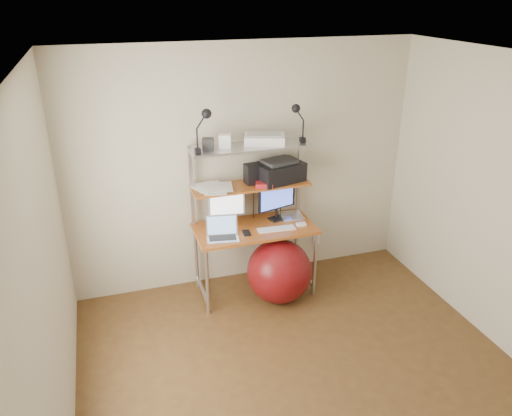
{
  "coord_description": "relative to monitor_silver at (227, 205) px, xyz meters",
  "views": [
    {
      "loc": [
        -1.35,
        -2.84,
        2.94
      ],
      "look_at": [
        -0.08,
        1.15,
        1.08
      ],
      "focal_mm": 35.0,
      "sensor_mm": 36.0,
      "label": 1
    }
  ],
  "objects": [
    {
      "name": "printer",
      "position": [
        0.55,
        0.0,
        0.3
      ],
      "size": [
        0.53,
        0.42,
        0.22
      ],
      "rotation": [
        0.0,
        0.0,
        0.25
      ],
      "color": "black",
      "rests_on": "mid_shelf"
    },
    {
      "name": "clip_lamp_left",
      "position": [
        -0.21,
        -0.12,
        0.9
      ],
      "size": [
        0.16,
        0.09,
        0.41
      ],
      "color": "black",
      "rests_on": "top_shelf"
    },
    {
      "name": "exercise_ball",
      "position": [
        0.43,
        -0.37,
        -0.63
      ],
      "size": [
        0.65,
        0.65,
        0.65
      ],
      "primitive_type": "sphere",
      "color": "maroon",
      "rests_on": "floor"
    },
    {
      "name": "phone",
      "position": [
        0.13,
        -0.25,
        -0.21
      ],
      "size": [
        0.08,
        0.13,
        0.01
      ],
      "primitive_type": "cube",
      "rotation": [
        0.0,
        0.0,
        -0.1
      ],
      "color": "black",
      "rests_on": "desktop"
    },
    {
      "name": "laptop",
      "position": [
        -0.11,
        -0.26,
        -0.17
      ],
      "size": [
        0.34,
        0.29,
        0.26
      ],
      "rotation": [
        0.0,
        0.0,
        -0.17
      ],
      "color": "silver",
      "rests_on": "desktop"
    },
    {
      "name": "clip_lamp_right",
      "position": [
        0.7,
        -0.06,
        0.88
      ],
      "size": [
        0.15,
        0.08,
        0.38
      ],
      "color": "black",
      "rests_on": "top_shelf"
    },
    {
      "name": "mac_mini",
      "position": [
        0.67,
        -0.06,
        -0.19
      ],
      "size": [
        0.24,
        0.24,
        0.04
      ],
      "primitive_type": "cube",
      "rotation": [
        0.0,
        0.0,
        -0.09
      ],
      "color": "silver",
      "rests_on": "desktop"
    },
    {
      "name": "keyboard",
      "position": [
        0.44,
        -0.26,
        -0.21
      ],
      "size": [
        0.38,
        0.13,
        0.01
      ],
      "primitive_type": "cube",
      "rotation": [
        0.0,
        0.0,
        -0.07
      ],
      "color": "white",
      "rests_on": "desktop"
    },
    {
      "name": "nas_cube",
      "position": [
        0.27,
        0.01,
        0.3
      ],
      "size": [
        0.15,
        0.15,
        0.2
      ],
      "primitive_type": "cube",
      "rotation": [
        0.0,
        0.0,
        0.11
      ],
      "color": "black",
      "rests_on": "mid_shelf"
    },
    {
      "name": "monitor_black",
      "position": [
        0.53,
        -0.02,
        0.01
      ],
      "size": [
        0.43,
        0.17,
        0.44
      ],
      "rotation": [
        0.0,
        0.0,
        0.27
      ],
      "color": "black",
      "rests_on": "desktop"
    },
    {
      "name": "monitor_silver",
      "position": [
        0.0,
        0.0,
        0.0
      ],
      "size": [
        0.36,
        0.15,
        0.41
      ],
      "rotation": [
        0.0,
        0.0,
        -0.13
      ],
      "color": "#AFB0B4",
      "rests_on": "desktop"
    },
    {
      "name": "computer_desk",
      "position": [
        0.25,
        -0.08,
        0.0
      ],
      "size": [
        1.2,
        0.6,
        1.57
      ],
      "color": "#AA5721",
      "rests_on": "ground"
    },
    {
      "name": "box_white",
      "position": [
        0.0,
        -0.01,
        0.66
      ],
      "size": [
        0.14,
        0.13,
        0.13
      ],
      "primitive_type": "cube",
      "rotation": [
        0.0,
        0.0,
        -0.35
      ],
      "color": "white",
      "rests_on": "top_shelf"
    },
    {
      "name": "scanner",
      "position": [
        0.4,
        0.01,
        0.64
      ],
      "size": [
        0.44,
        0.36,
        0.1
      ],
      "rotation": [
        0.0,
        0.0,
        -0.32
      ],
      "color": "white",
      "rests_on": "top_shelf"
    },
    {
      "name": "red_box",
      "position": [
        0.36,
        -0.12,
        0.22
      ],
      "size": [
        0.19,
        0.16,
        0.05
      ],
      "primitive_type": "cube",
      "rotation": [
        0.0,
        0.0,
        -0.32
      ],
      "color": "red",
      "rests_on": "mid_shelf"
    },
    {
      "name": "paper_stack",
      "position": [
        -0.14,
        -0.01,
        0.21
      ],
      "size": [
        0.42,
        0.4,
        0.02
      ],
      "color": "white",
      "rests_on": "mid_shelf"
    },
    {
      "name": "room",
      "position": [
        0.25,
        -1.58,
        0.3
      ],
      "size": [
        3.6,
        3.6,
        3.6
      ],
      "color": "brown",
      "rests_on": "ground"
    },
    {
      "name": "wall_outlet",
      "position": [
        1.1,
        0.2,
        -0.65
      ],
      "size": [
        0.08,
        0.01,
        0.12
      ],
      "primitive_type": "cube",
      "color": "white",
      "rests_on": "room"
    },
    {
      "name": "mouse",
      "position": [
        0.71,
        -0.25,
        -0.2
      ],
      "size": [
        0.09,
        0.06,
        0.03
      ],
      "primitive_type": "cube",
      "rotation": [
        0.0,
        0.0,
        0.02
      ],
      "color": "white",
      "rests_on": "desktop"
    },
    {
      "name": "box_grey",
      "position": [
        -0.16,
        -0.0,
        0.65
      ],
      "size": [
        0.13,
        0.13,
        0.1
      ],
      "primitive_type": "cube",
      "rotation": [
        0.0,
        0.0,
        -0.29
      ],
      "color": "#2E2E31",
      "rests_on": "top_shelf"
    }
  ]
}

